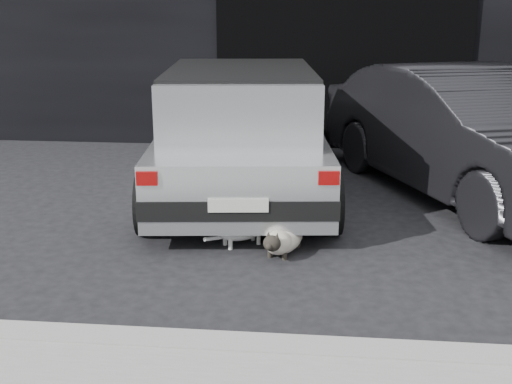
# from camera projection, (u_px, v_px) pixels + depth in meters

# --- Properties ---
(ground) EXTENTS (80.00, 80.00, 0.00)m
(ground) POSITION_uv_depth(u_px,v_px,m) (254.00, 227.00, 6.82)
(ground) COLOR black
(ground) RESTS_ON ground
(garage_opening) EXTENTS (4.00, 0.10, 2.60)m
(garage_opening) POSITION_uv_depth(u_px,v_px,m) (342.00, 67.00, 10.16)
(garage_opening) COLOR black
(garage_opening) RESTS_ON ground
(curb) EXTENTS (18.00, 0.25, 0.12)m
(curb) POSITION_uv_depth(u_px,v_px,m) (364.00, 355.00, 4.22)
(curb) COLOR gray
(curb) RESTS_ON ground
(silver_hatchback) EXTENTS (2.46, 4.42, 1.56)m
(silver_hatchback) POSITION_uv_depth(u_px,v_px,m) (241.00, 127.00, 7.72)
(silver_hatchback) COLOR silver
(silver_hatchback) RESTS_ON ground
(second_car) EXTENTS (3.39, 5.01, 1.56)m
(second_car) POSITION_uv_depth(u_px,v_px,m) (469.00, 133.00, 7.69)
(second_car) COLOR black
(second_car) RESTS_ON ground
(cat_siamese) EXTENTS (0.47, 0.84, 0.30)m
(cat_siamese) POSITION_uv_depth(u_px,v_px,m) (282.00, 240.00, 6.04)
(cat_siamese) COLOR beige
(cat_siamese) RESTS_ON ground
(cat_white) EXTENTS (0.66, 0.52, 0.36)m
(cat_white) POSITION_uv_depth(u_px,v_px,m) (245.00, 227.00, 6.28)
(cat_white) COLOR white
(cat_white) RESTS_ON ground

